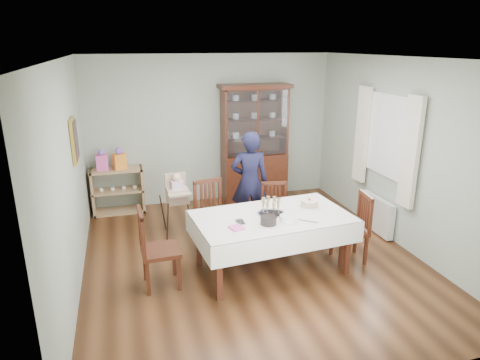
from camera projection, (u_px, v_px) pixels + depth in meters
name	position (u px, v px, depth m)	size (l,w,h in m)	color
floor	(251.00, 258.00, 5.99)	(5.00, 5.00, 0.00)	#593319
room_shell	(241.00, 131.00, 5.96)	(5.00, 5.00, 5.00)	#9EAA99
dining_table	(271.00, 242.00, 5.60)	(2.09, 1.31, 0.76)	#461F11
china_cabinet	(254.00, 142.00, 7.91)	(1.30, 0.48, 2.18)	#461F11
sideboard	(118.00, 191.00, 7.50)	(0.90, 0.38, 0.80)	tan
picture_frame	(74.00, 140.00, 5.64)	(0.04, 0.48, 0.58)	gold
window	(388.00, 136.00, 6.37)	(0.04, 1.02, 1.22)	white
curtain_left	(411.00, 153.00, 5.82)	(0.07, 0.30, 1.55)	silver
curtain_right	(362.00, 135.00, 6.95)	(0.07, 0.30, 1.55)	silver
radiator	(377.00, 214.00, 6.74)	(0.10, 0.80, 0.55)	white
chair_far_left	(213.00, 230.00, 6.17)	(0.54, 0.54, 1.01)	#461F11
chair_far_right	(275.00, 225.00, 6.40)	(0.46, 0.46, 0.90)	#461F11
chair_end_left	(160.00, 263.00, 5.24)	(0.47, 0.47, 1.01)	#461F11
chair_end_right	(350.00, 241.00, 5.87)	(0.48, 0.48, 0.95)	#461F11
woman	(250.00, 182.00, 6.65)	(0.59, 0.39, 1.61)	black
high_chair	(178.00, 210.00, 6.68)	(0.46, 0.46, 0.98)	black
champagne_tray	(271.00, 209.00, 5.51)	(0.35, 0.35, 0.21)	silver
birthday_cake	(309.00, 204.00, 5.76)	(0.27, 0.27, 0.18)	white
plate_stack_dark	(268.00, 220.00, 5.22)	(0.20, 0.20, 0.10)	black
plate_stack_white	(287.00, 219.00, 5.28)	(0.20, 0.20, 0.08)	white
napkin_stack	(237.00, 228.00, 5.10)	(0.15, 0.15, 0.02)	#E654A7
cutlery	(237.00, 222.00, 5.26)	(0.12, 0.18, 0.01)	silver
cake_knife	(308.00, 221.00, 5.30)	(0.25, 0.02, 0.01)	silver
gift_bag_pink	(102.00, 161.00, 7.26)	(0.20, 0.13, 0.36)	#E654A7
gift_bag_orange	(119.00, 159.00, 7.33)	(0.24, 0.20, 0.38)	orange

